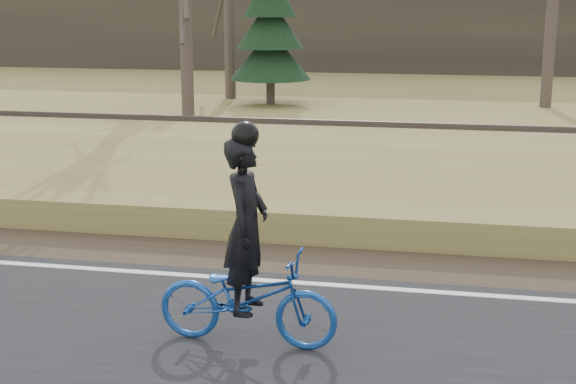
# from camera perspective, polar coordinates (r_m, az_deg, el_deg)

# --- Properties ---
(ground) EXTENTS (120.00, 120.00, 0.00)m
(ground) POSITION_cam_1_polar(r_m,az_deg,el_deg) (9.47, 0.11, -7.22)
(ground) COLOR #94884B
(ground) RESTS_ON ground
(edge_line) EXTENTS (120.00, 0.12, 0.01)m
(edge_line) POSITION_cam_1_polar(r_m,az_deg,el_deg) (9.63, 0.34, -6.44)
(edge_line) COLOR silver
(edge_line) RESTS_ON road
(shoulder) EXTENTS (120.00, 1.60, 0.04)m
(shoulder) POSITION_cam_1_polar(r_m,az_deg,el_deg) (10.57, 1.35, -4.84)
(shoulder) COLOR #473A2B
(shoulder) RESTS_ON ground
(embankment) EXTENTS (120.00, 5.00, 0.44)m
(embankment) POSITION_cam_1_polar(r_m,az_deg,el_deg) (13.37, 3.54, -0.00)
(embankment) COLOR #94884B
(embankment) RESTS_ON ground
(ballast) EXTENTS (120.00, 3.00, 0.45)m
(ballast) POSITION_cam_1_polar(r_m,az_deg,el_deg) (17.06, 5.24, 2.98)
(ballast) COLOR slate
(ballast) RESTS_ON ground
(railroad) EXTENTS (120.00, 2.40, 0.29)m
(railroad) POSITION_cam_1_polar(r_m,az_deg,el_deg) (17.01, 5.27, 3.99)
(railroad) COLOR black
(railroad) RESTS_ON ballast
(treeline_backdrop) EXTENTS (120.00, 4.00, 6.00)m
(treeline_backdrop) POSITION_cam_1_polar(r_m,az_deg,el_deg) (38.72, 8.83, 12.98)
(treeline_backdrop) COLOR #383328
(treeline_backdrop) RESTS_ON ground
(cyclist) EXTENTS (1.82, 0.71, 2.21)m
(cyclist) POSITION_cam_1_polar(r_m,az_deg,el_deg) (7.80, -2.94, -5.96)
(cyclist) COLOR #154394
(cyclist) RESTS_ON road
(conifer) EXTENTS (2.60, 2.60, 5.33)m
(conifer) POSITION_cam_1_polar(r_m,az_deg,el_deg) (25.98, -1.27, 11.80)
(conifer) COLOR #50433A
(conifer) RESTS_ON ground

